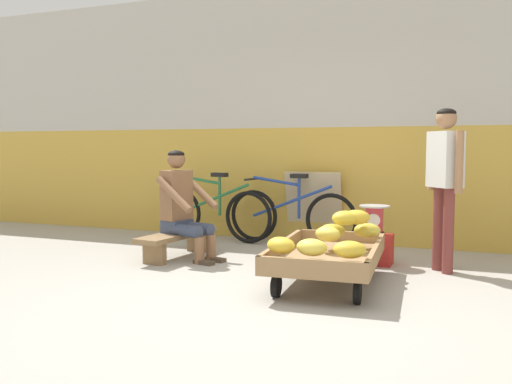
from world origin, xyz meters
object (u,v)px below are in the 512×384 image
(banana_cart, at_px, (328,257))
(low_bench, at_px, (177,239))
(plastic_crate, at_px, (374,249))
(shopping_bag, at_px, (361,261))
(customer_adult, at_px, (445,171))
(weighing_scale, at_px, (374,219))
(vendor_seated, at_px, (183,205))
(bicycle_far_left, at_px, (291,215))
(bicycle_near_left, at_px, (213,212))
(sign_board, at_px, (314,207))

(banana_cart, relative_size, low_bench, 1.33)
(plastic_crate, height_order, shopping_bag, plastic_crate)
(customer_adult, bearing_deg, weighing_scale, 170.07)
(vendor_seated, bearing_deg, banana_cart, -17.54)
(weighing_scale, bearing_deg, bicycle_far_left, 145.31)
(plastic_crate, bearing_deg, shopping_bag, -95.12)
(banana_cart, xyz_separation_m, vendor_seated, (-1.69, 0.53, 0.33))
(low_bench, height_order, shopping_bag, low_bench)
(vendor_seated, bearing_deg, bicycle_far_left, 57.41)
(vendor_seated, bearing_deg, weighing_scale, 13.56)
(shopping_bag, bearing_deg, bicycle_near_left, 151.00)
(banana_cart, xyz_separation_m, bicycle_near_left, (-1.91, 1.70, 0.11))
(banana_cart, distance_m, weighing_scale, 1.04)
(bicycle_near_left, bearing_deg, weighing_scale, -18.15)
(bicycle_far_left, bearing_deg, customer_adult, -26.61)
(low_bench, distance_m, weighing_scale, 2.07)
(vendor_seated, xyz_separation_m, weighing_scale, (1.92, 0.46, -0.11))
(shopping_bag, bearing_deg, low_bench, 179.38)
(plastic_crate, relative_size, bicycle_far_left, 0.22)
(bicycle_near_left, height_order, shopping_bag, bicycle_near_left)
(vendor_seated, distance_m, bicycle_far_left, 1.49)
(weighing_scale, distance_m, bicycle_near_left, 2.25)
(plastic_crate, distance_m, customer_adult, 1.04)
(banana_cart, height_order, shopping_bag, banana_cart)
(bicycle_far_left, height_order, customer_adult, customer_adult)
(banana_cart, relative_size, sign_board, 1.70)
(bicycle_far_left, xyz_separation_m, shopping_bag, (1.08, -1.24, -0.23))
(plastic_crate, xyz_separation_m, weighing_scale, (0.00, -0.00, 0.30))
(customer_adult, bearing_deg, vendor_seated, -172.33)
(weighing_scale, relative_size, bicycle_near_left, 0.18)
(low_bench, relative_size, weighing_scale, 3.76)
(banana_cart, distance_m, plastic_crate, 1.03)
(plastic_crate, bearing_deg, sign_board, 131.65)
(bicycle_far_left, bearing_deg, bicycle_near_left, -175.58)
(weighing_scale, distance_m, customer_adult, 0.83)
(low_bench, xyz_separation_m, weighing_scale, (2.00, 0.44, 0.25))
(low_bench, xyz_separation_m, plastic_crate, (2.00, 0.44, -0.05))
(bicycle_near_left, bearing_deg, plastic_crate, -18.13)
(low_bench, height_order, bicycle_far_left, bicycle_far_left)
(banana_cart, height_order, sign_board, sign_board)
(low_bench, bearing_deg, plastic_crate, 12.41)
(bicycle_far_left, bearing_deg, shopping_bag, -48.84)
(bicycle_near_left, distance_m, shopping_bag, 2.41)
(vendor_seated, xyz_separation_m, bicycle_near_left, (-0.22, 1.16, -0.21))
(bicycle_near_left, xyz_separation_m, bicycle_far_left, (1.01, 0.08, 0.00))
(bicycle_far_left, bearing_deg, vendor_seated, -122.59)
(plastic_crate, distance_m, weighing_scale, 0.30)
(banana_cart, xyz_separation_m, bicycle_far_left, (-0.90, 1.77, 0.11))
(low_bench, height_order, vendor_seated, vendor_seated)
(low_bench, bearing_deg, bicycle_far_left, 54.21)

